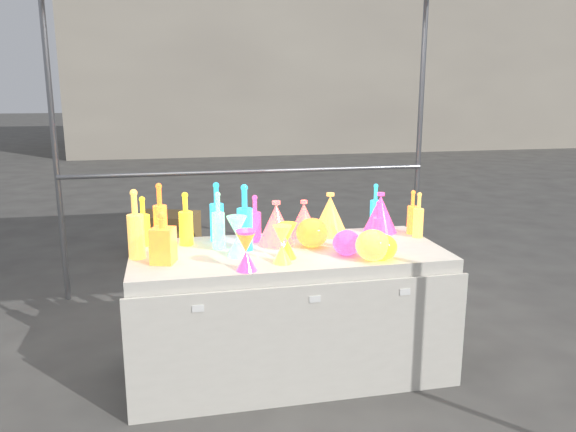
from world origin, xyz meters
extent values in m
plane|color=#5D5B56|center=(0.00, 0.00, 0.00)|extent=(80.00, 80.00, 0.00)
cylinder|color=gray|center=(-1.50, 1.50, 1.20)|extent=(0.04, 0.04, 2.40)
cylinder|color=gray|center=(1.50, 1.50, 1.20)|extent=(0.04, 0.04, 2.40)
cylinder|color=gray|center=(0.00, 1.47, 1.00)|extent=(3.00, 0.04, 0.04)
cube|color=silver|center=(0.00, 0.00, 0.38)|extent=(1.80, 0.80, 0.75)
cube|color=silver|center=(0.00, -0.42, 0.34)|extent=(1.84, 0.02, 0.68)
cube|color=white|center=(-0.55, -0.43, 0.60)|extent=(0.06, 0.00, 0.03)
cube|color=white|center=(0.05, -0.43, 0.60)|extent=(0.06, 0.00, 0.03)
cube|color=white|center=(0.55, -0.43, 0.60)|extent=(0.06, 0.00, 0.03)
cube|color=#B5AA96|center=(4.00, 14.00, 3.00)|extent=(14.00, 6.00, 6.00)
cube|color=olive|center=(-0.69, 2.63, 0.21)|extent=(0.70, 0.61, 0.43)
cube|color=olive|center=(0.43, 2.62, 0.03)|extent=(0.69, 0.54, 0.05)
camera|label=1|loc=(-0.67, -3.07, 1.66)|focal=35.00mm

